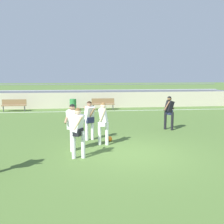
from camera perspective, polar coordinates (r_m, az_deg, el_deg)
The scene contains 13 objects.
ground_plane at distance 9.40m, azimuth 4.84°, elevation -9.03°, with size 160.00×160.00×0.00m, color #4C6B30.
field_line_sideline at distance 20.14m, azimuth -1.68°, elevation 0.23°, with size 44.00×0.12×0.01m, color white.
sideline_wall at distance 21.99m, azimuth -2.17°, elevation 2.59°, with size 48.00×0.16×1.30m, color beige.
bleacher_stand at distance 24.20m, azimuth -3.17°, elevation 3.32°, with size 24.10×2.51×1.86m.
bench_near_wall_gap at distance 20.75m, azimuth -1.95°, elevation 1.98°, with size 1.80×0.40×0.90m.
bench_near_bin at distance 21.25m, azimuth -20.51°, elevation 1.61°, with size 1.80×0.40×0.90m.
trash_bin at distance 20.90m, azimuth -8.47°, elevation 1.63°, with size 0.52×0.52×0.87m, color #2D7F3D.
player_white_on_ball at distance 10.29m, azimuth -1.93°, elevation -1.68°, with size 0.42×0.55×1.70m.
player_white_wide_right at distance 11.11m, azimuth -4.92°, elevation -1.08°, with size 0.52×0.69×1.67m.
player_white_challenging at distance 9.64m, azimuth -8.57°, elevation -2.34°, with size 0.61×0.44×1.72m.
player_dark_pressing_high at distance 13.46m, azimuth 12.30°, elevation 0.47°, with size 0.69×0.48×1.70m.
player_white_overlapping at distance 8.70m, azimuth -7.38°, elevation -3.54°, with size 0.47×0.65×1.70m.
soccer_ball at distance 11.01m, azimuth -0.54°, elevation -5.85°, with size 0.22×0.22×0.22m, color orange.
Camera 1 is at (-1.89, -8.78, 2.77)m, focal length 42.07 mm.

